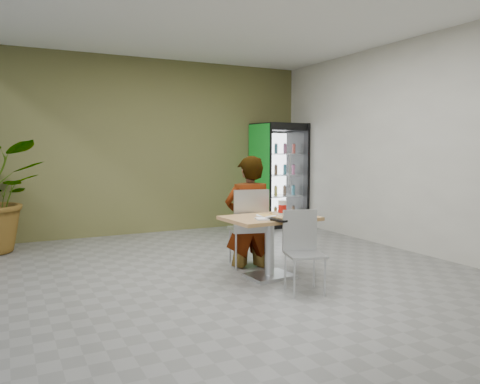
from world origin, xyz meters
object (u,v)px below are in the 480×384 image
Objects in this scene: dining_table at (270,234)px; seated_woman at (249,223)px; chair_far at (249,222)px; chair_near at (302,244)px; soda_cup at (282,208)px; cafeteria_tray at (287,219)px; beverage_fridge at (279,175)px.

dining_table is 0.60m from seated_woman.
chair_near is at bearing 107.21° from chair_far.
seated_woman reaches higher than chair_near.
chair_far is at bearing 109.27° from chair_near.
soda_cup is at bearing 95.04° from chair_near.
chair_far reaches higher than cafeteria_tray.
chair_near is 1.19m from seated_woman.
soda_cup is (0.16, -0.57, 0.25)m from seated_woman.
soda_cup is 0.09× the size of beverage_fridge.
cafeteria_tray is at bearing 106.80° from chair_far.
chair_far is 3.49m from beverage_fridge.
beverage_fridge is at bearing 59.11° from soda_cup.
chair_far is at bearing 109.62° from soda_cup.
dining_table is 0.53× the size of beverage_fridge.
cafeteria_tray is (0.04, -0.84, 0.15)m from chair_far.
beverage_fridge reaches higher than soda_cup.
dining_table is 3.93m from beverage_fridge.
seated_woman reaches higher than dining_table.
soda_cup is at bearing 119.42° from seated_woman.
beverage_fridge is (2.06, 3.86, 0.51)m from chair_near.
seated_woman is (0.03, 0.59, 0.05)m from dining_table.
cafeteria_tray is at bearing -125.83° from beverage_fridge.
dining_table is 0.36m from soda_cup.
soda_cup is (0.12, 0.62, 0.32)m from chair_near.
dining_table is 0.62× the size of seated_woman.
soda_cup reaches higher than chair_near.
chair_near is at bearing -83.45° from dining_table.
chair_far is 0.85m from cafeteria_tray.
seated_woman is at bearing 105.36° from soda_cup.
seated_woman is (-0.04, 1.18, 0.07)m from chair_near.
beverage_fridge is (1.94, 3.24, 0.19)m from soda_cup.
cafeteria_tray is (0.05, -0.30, 0.22)m from dining_table.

